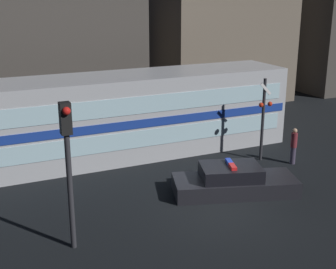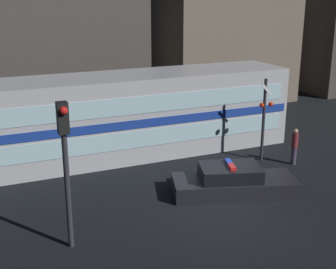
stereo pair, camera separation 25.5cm
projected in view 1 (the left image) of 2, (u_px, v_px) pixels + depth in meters
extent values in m
plane|color=black|center=(223.00, 210.00, 16.20)|extent=(120.00, 120.00, 0.00)
cube|color=#B7BABF|center=(112.00, 117.00, 20.90)|extent=(16.76, 3.05, 3.73)
cube|color=#193899|center=(124.00, 126.00, 19.57)|extent=(16.42, 0.03, 0.37)
cube|color=silver|center=(124.00, 141.00, 19.77)|extent=(15.92, 0.02, 0.75)
cube|color=silver|center=(123.00, 107.00, 19.33)|extent=(15.92, 0.02, 0.75)
cube|color=black|center=(235.00, 185.00, 17.54)|extent=(4.89, 3.05, 0.60)
cube|color=black|center=(231.00, 172.00, 17.35)|extent=(2.56, 2.12, 0.50)
cube|color=red|center=(233.00, 167.00, 17.01)|extent=(0.35, 0.56, 0.12)
cube|color=blue|center=(229.00, 162.00, 17.51)|extent=(0.35, 0.56, 0.12)
cylinder|color=#3F384C|center=(293.00, 155.00, 20.46)|extent=(0.23, 0.23, 0.77)
cylinder|color=maroon|center=(294.00, 140.00, 20.25)|extent=(0.27, 0.27, 0.64)
sphere|color=tan|center=(295.00, 131.00, 20.12)|extent=(0.21, 0.21, 0.21)
cylinder|color=#2D2D33|center=(263.00, 120.00, 20.50)|extent=(0.13, 0.13, 3.70)
sphere|color=red|center=(261.00, 105.00, 20.07)|extent=(0.21, 0.21, 0.21)
sphere|color=red|center=(270.00, 104.00, 20.26)|extent=(0.21, 0.21, 0.21)
cube|color=white|center=(266.00, 89.00, 20.01)|extent=(0.58, 0.03, 0.58)
cylinder|color=#2D2D33|center=(70.00, 193.00, 13.38)|extent=(0.16, 0.16, 3.52)
cube|color=black|center=(65.00, 118.00, 12.73)|extent=(0.30, 0.30, 0.90)
sphere|color=red|center=(66.00, 111.00, 12.48)|extent=(0.23, 0.23, 0.23)
cube|color=#47423D|center=(44.00, 59.00, 26.46)|extent=(10.67, 5.56, 7.17)
cube|color=#726656|center=(218.00, 25.00, 31.79)|extent=(8.72, 6.47, 10.01)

